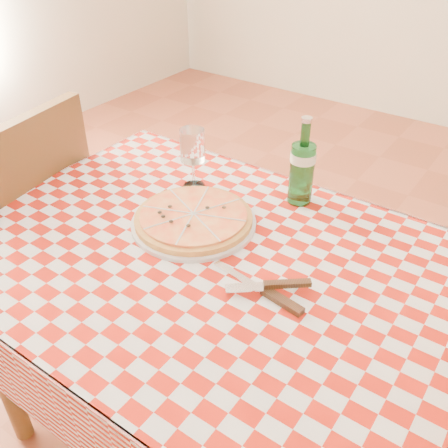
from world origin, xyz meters
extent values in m
plane|color=brown|center=(0.00, 0.00, 0.00)|extent=(6.00, 6.00, 0.00)
cube|color=brown|center=(0.00, 0.00, 0.73)|extent=(1.20, 0.80, 0.04)
cylinder|color=brown|center=(-0.54, 0.34, 0.35)|extent=(0.06, 0.06, 0.71)
cylinder|color=brown|center=(0.54, 0.34, 0.35)|extent=(0.06, 0.06, 0.71)
cube|color=#971409|center=(0.00, 0.00, 0.75)|extent=(1.30, 0.90, 0.01)
cube|color=brown|center=(-0.85, -0.04, 0.46)|extent=(0.50, 0.50, 0.04)
cylinder|color=brown|center=(-0.70, 0.18, 0.22)|extent=(0.04, 0.04, 0.44)
cylinder|color=brown|center=(-1.07, 0.12, 0.22)|extent=(0.04, 0.04, 0.44)
cylinder|color=brown|center=(-0.64, -0.19, 0.22)|extent=(0.04, 0.04, 0.44)
cube|color=brown|center=(-0.66, 0.00, 0.72)|extent=(0.11, 0.43, 0.47)
camera|label=1|loc=(0.55, -0.75, 1.50)|focal=40.00mm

